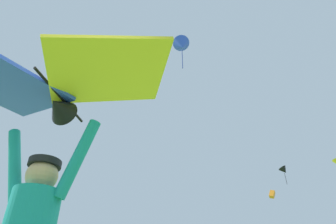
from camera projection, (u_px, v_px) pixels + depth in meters
held_stunt_kite at (57, 86)px, 2.55m from camera, size 2.03×1.34×0.43m
distant_kite_blue_mid_left at (182, 45)px, 20.36m from camera, size 1.38×1.53×2.86m
distant_kite_black_mid_right at (284, 170)px, 35.99m from camera, size 1.48×1.41×2.38m
distant_kite_orange_low_left at (272, 194)px, 28.62m from camera, size 0.61×0.63×0.86m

